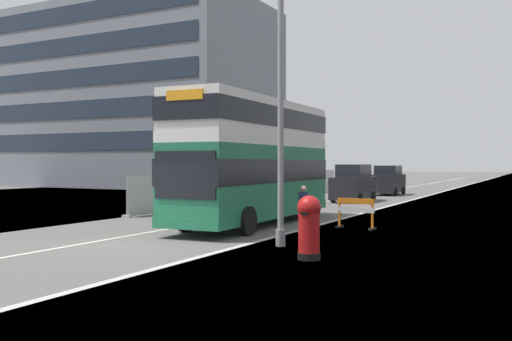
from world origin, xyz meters
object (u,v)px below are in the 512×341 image
at_px(car_oncoming_near, 354,184).
at_px(lamppost_foreground, 281,109).
at_px(car_receding_mid, 388,181).
at_px(double_decker_bus, 255,159).
at_px(red_pillar_postbox, 309,224).
at_px(roadworks_barrier, 356,210).
at_px(pedestrian_at_kerb, 303,209).

bearing_deg(car_oncoming_near, lamppost_foreground, -78.28).
bearing_deg(car_receding_mid, double_decker_bus, -88.53).
bearing_deg(red_pillar_postbox, roadworks_barrier, 98.12).
height_order(double_decker_bus, car_oncoming_near, double_decker_bus).
bearing_deg(double_decker_bus, lamppost_foreground, -54.85).
distance_m(double_decker_bus, car_receding_mid, 23.12).
height_order(lamppost_foreground, pedestrian_at_kerb, lamppost_foreground).
distance_m(lamppost_foreground, pedestrian_at_kerb, 4.70).
distance_m(car_oncoming_near, pedestrian_at_kerb, 16.67).
relative_size(red_pillar_postbox, car_receding_mid, 0.41).
height_order(red_pillar_postbox, car_receding_mid, car_receding_mid).
bearing_deg(car_receding_mid, car_oncoming_near, -90.58).
distance_m(double_decker_bus, car_oncoming_near, 14.91).
height_order(double_decker_bus, red_pillar_postbox, double_decker_bus).
distance_m(double_decker_bus, lamppost_foreground, 6.08).
bearing_deg(car_receding_mid, lamppost_foreground, -81.85).
bearing_deg(red_pillar_postbox, lamppost_foreground, 132.88).
bearing_deg(roadworks_barrier, pedestrian_at_kerb, -123.26).
distance_m(lamppost_foreground, car_receding_mid, 28.33).
bearing_deg(double_decker_bus, car_oncoming_near, 92.62).
relative_size(double_decker_bus, car_receding_mid, 2.64).
relative_size(lamppost_foreground, roadworks_barrier, 5.71).
bearing_deg(lamppost_foreground, red_pillar_postbox, -47.12).
relative_size(lamppost_foreground, red_pillar_postbox, 5.26).
bearing_deg(lamppost_foreground, car_oncoming_near, 101.72).
distance_m(red_pillar_postbox, roadworks_barrier, 7.12).
bearing_deg(red_pillar_postbox, pedestrian_at_kerb, 114.35).
distance_m(lamppost_foreground, car_oncoming_near, 20.28).
height_order(lamppost_foreground, car_receding_mid, lamppost_foreground).
height_order(double_decker_bus, car_receding_mid, double_decker_bus).
height_order(roadworks_barrier, pedestrian_at_kerb, pedestrian_at_kerb).
xyz_separation_m(lamppost_foreground, roadworks_barrier, (0.62, 5.30, -3.38)).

